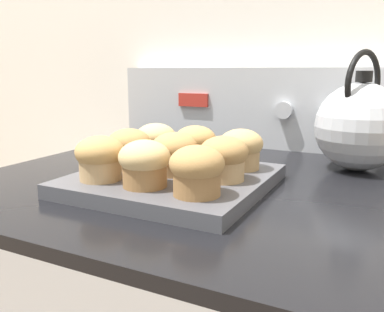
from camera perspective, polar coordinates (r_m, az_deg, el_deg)
wall_back at (r=1.04m, az=10.80°, el=16.15°), size 8.00×0.05×2.40m
control_panel at (r=0.99m, az=9.63°, el=6.71°), size 0.73×0.07×0.19m
muffin_pan at (r=0.65m, az=-2.61°, el=-3.43°), size 0.29×0.29×0.02m
muffin_r0_c0 at (r=0.62m, az=-12.78°, el=-0.21°), size 0.07×0.07×0.07m
muffin_r0_c1 at (r=0.57m, az=-6.67°, el=-0.99°), size 0.07×0.07×0.07m
muffin_r0_c2 at (r=0.52m, az=0.69°, el=-1.99°), size 0.07×0.07×0.07m
muffin_r1_c0 at (r=0.68m, az=-8.80°, el=1.10°), size 0.07×0.07×0.07m
muffin_r1_c1 at (r=0.63m, az=-2.48°, el=0.44°), size 0.07×0.07×0.07m
muffin_r1_c2 at (r=0.60m, az=4.45°, el=-0.27°), size 0.07×0.07×0.07m
muffin_r2_c0 at (r=0.74m, az=-5.10°, el=2.10°), size 0.07×0.07×0.07m
muffin_r2_c1 at (r=0.71m, az=0.47°, el=1.67°), size 0.07×0.07×0.07m
muffin_r2_c2 at (r=0.67m, az=6.87°, el=1.03°), size 0.07×0.07×0.07m
tea_kettle at (r=0.81m, az=22.53°, el=4.06°), size 0.16×0.19×0.22m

